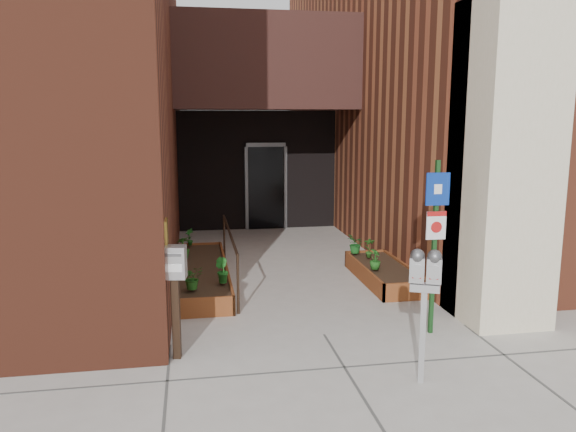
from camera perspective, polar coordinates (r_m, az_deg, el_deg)
name	(u,v)px	position (r m, az deg, el deg)	size (l,w,h in m)	color
ground	(324,335)	(7.61, 3.69, -11.94)	(80.00, 80.00, 0.00)	#9E9991
architecture	(251,25)	(13.99, -3.81, 18.82)	(20.00, 14.60, 10.00)	maroon
planter_left	(201,275)	(9.93, -8.79, -5.92)	(0.90, 3.60, 0.30)	brown
planter_right	(384,274)	(10.00, 9.72, -5.83)	(0.80, 2.20, 0.30)	brown
handrail	(230,240)	(9.75, -5.94, -2.43)	(0.04, 3.34, 0.90)	black
parking_meter	(425,280)	(6.12, 13.74, -6.35)	(0.34, 0.23, 1.48)	#AEAFB1
sign_post	(435,229)	(7.49, 14.74, -1.28)	(0.31, 0.08, 2.31)	#163D18
payment_dropbox	(175,278)	(6.72, -11.44, -6.20)	(0.30, 0.24, 1.37)	black
shrub_left_a	(192,278)	(8.55, -9.69, -6.20)	(0.31, 0.31, 0.35)	#235F1B
shrub_left_b	(222,270)	(8.80, -6.75, -5.50)	(0.22, 0.22, 0.39)	#1B5E1B
shrub_left_c	(184,248)	(10.37, -10.57, -3.19)	(0.22, 0.22, 0.40)	#215C1A
shrub_left_d	(190,237)	(11.40, -9.96, -2.11)	(0.18, 0.18, 0.34)	#185718
shrub_right_a	(375,259)	(9.61, 8.85, -4.37)	(0.19, 0.19, 0.34)	#1D5718
shrub_right_b	(369,248)	(10.37, 8.26, -3.21)	(0.19, 0.19, 0.37)	#245A19
shrub_right_c	(356,244)	(10.67, 6.89, -2.82)	(0.33, 0.33, 0.36)	#1A5C1E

